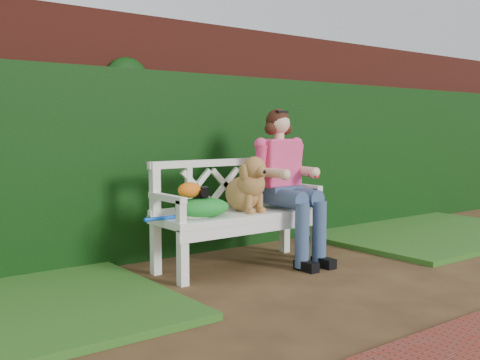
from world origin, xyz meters
TOP-DOWN VIEW (x-y plane):
  - ground at (0.00, 0.00)m, footprint 60.00×60.00m
  - brick_wall at (0.00, 1.90)m, footprint 10.00×0.30m
  - ivy_hedge at (0.00, 1.68)m, footprint 10.00×0.18m
  - grass_right at (2.40, 0.90)m, footprint 2.60×2.00m
  - garden_bench at (-0.19, 0.93)m, footprint 1.59×0.64m
  - seated_woman at (0.27, 0.91)m, footprint 0.65×0.81m
  - dog at (-0.14, 0.90)m, footprint 0.38×0.48m
  - tennis_racket at (-0.68, 0.92)m, footprint 0.68×0.34m
  - green_bag at (-0.61, 0.89)m, footprint 0.56×0.50m
  - camera_item at (-0.62, 0.89)m, footprint 0.15×0.14m
  - baseball_glove at (-0.71, 0.90)m, footprint 0.21×0.17m

SIDE VIEW (x-z plane):
  - ground at x=0.00m, z-range 0.00..0.00m
  - grass_right at x=2.40m, z-range 0.00..0.05m
  - garden_bench at x=-0.19m, z-range 0.00..0.48m
  - tennis_racket at x=-0.68m, z-range 0.48..0.51m
  - green_bag at x=-0.61m, z-range 0.48..0.64m
  - seated_woman at x=0.27m, z-range 0.00..1.32m
  - camera_item at x=-0.62m, z-range 0.64..0.72m
  - baseball_glove at x=-0.71m, z-range 0.64..0.76m
  - dog at x=-0.14m, z-range 0.48..0.96m
  - ivy_hedge at x=0.00m, z-range 0.00..1.70m
  - brick_wall at x=0.00m, z-range 0.00..2.20m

